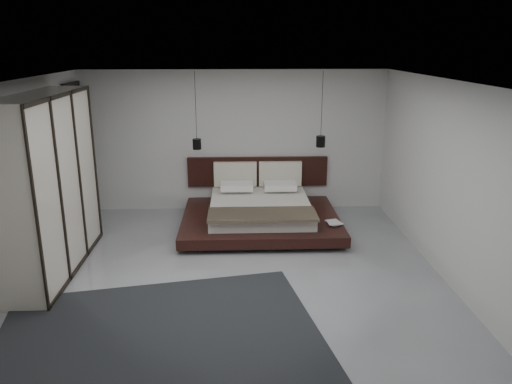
{
  "coord_description": "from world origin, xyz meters",
  "views": [
    {
      "loc": [
        0.02,
        -6.83,
        3.27
      ],
      "look_at": [
        0.34,
        1.2,
        0.87
      ],
      "focal_mm": 35.0,
      "sensor_mm": 36.0,
      "label": 1
    }
  ],
  "objects_px": {
    "pendant_left": "(197,144)",
    "bed": "(260,211)",
    "pendant_right": "(321,141)",
    "rug": "(160,335)",
    "wardrobe": "(49,185)",
    "lattice_screen": "(78,153)"
  },
  "relations": [
    {
      "from": "pendant_left",
      "to": "rug",
      "type": "distance_m",
      "value": 4.32
    },
    {
      "from": "pendant_left",
      "to": "lattice_screen",
      "type": "bearing_deg",
      "value": 177.56
    },
    {
      "from": "pendant_right",
      "to": "rug",
      "type": "xyz_separation_m",
      "value": [
        -2.51,
        -4.05,
        -1.51
      ]
    },
    {
      "from": "lattice_screen",
      "to": "wardrobe",
      "type": "bearing_deg",
      "value": -83.55
    },
    {
      "from": "pendant_left",
      "to": "pendant_right",
      "type": "bearing_deg",
      "value": 0.0
    },
    {
      "from": "wardrobe",
      "to": "rug",
      "type": "bearing_deg",
      "value": -46.92
    },
    {
      "from": "lattice_screen",
      "to": "rug",
      "type": "distance_m",
      "value": 4.81
    },
    {
      "from": "pendant_right",
      "to": "bed",
      "type": "bearing_deg",
      "value": -158.83
    },
    {
      "from": "pendant_left",
      "to": "wardrobe",
      "type": "relative_size",
      "value": 0.53
    },
    {
      "from": "pendant_right",
      "to": "wardrobe",
      "type": "bearing_deg",
      "value": -153.66
    },
    {
      "from": "pendant_right",
      "to": "wardrobe",
      "type": "distance_m",
      "value": 4.81
    },
    {
      "from": "wardrobe",
      "to": "rug",
      "type": "height_order",
      "value": "wardrobe"
    },
    {
      "from": "wardrobe",
      "to": "lattice_screen",
      "type": "bearing_deg",
      "value": 96.45
    },
    {
      "from": "rug",
      "to": "wardrobe",
      "type": "bearing_deg",
      "value": 133.08
    },
    {
      "from": "bed",
      "to": "wardrobe",
      "type": "bearing_deg",
      "value": -151.86
    },
    {
      "from": "lattice_screen",
      "to": "pendant_left",
      "type": "bearing_deg",
      "value": -2.44
    },
    {
      "from": "bed",
      "to": "rug",
      "type": "distance_m",
      "value": 3.86
    },
    {
      "from": "pendant_right",
      "to": "rug",
      "type": "bearing_deg",
      "value": -121.71
    },
    {
      "from": "pendant_right",
      "to": "rug",
      "type": "distance_m",
      "value": 5.0
    },
    {
      "from": "pendant_left",
      "to": "bed",
      "type": "bearing_deg",
      "value": -21.17
    },
    {
      "from": "bed",
      "to": "pendant_left",
      "type": "bearing_deg",
      "value": 158.83
    },
    {
      "from": "wardrobe",
      "to": "pendant_left",
      "type": "bearing_deg",
      "value": 47.01
    }
  ]
}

